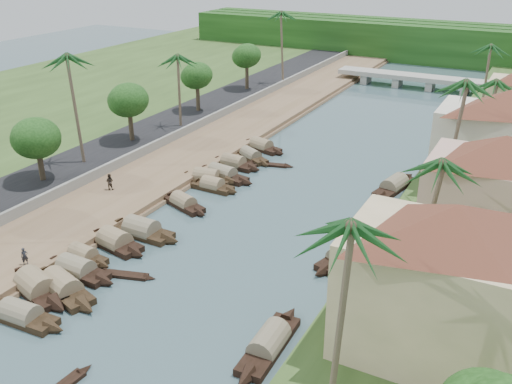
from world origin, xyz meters
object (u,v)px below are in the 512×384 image
at_px(building_near, 446,281).
at_px(sampan_1, 36,287).
at_px(person_near, 25,256).
at_px(sampan_0, 21,315).
at_px(bridge, 414,79).

height_order(building_near, sampan_1, building_near).
bearing_deg(building_near, sampan_1, -168.75).
bearing_deg(person_near, sampan_0, -106.82).
distance_m(bridge, sampan_1, 80.36).
bearing_deg(bridge, sampan_0, -95.58).
distance_m(sampan_1, person_near, 3.47).
bearing_deg(sampan_1, building_near, 28.02).
height_order(sampan_0, person_near, person_near).
relative_size(bridge, sampan_0, 3.43).
distance_m(sampan_0, person_near, 6.72).
height_order(bridge, sampan_0, bridge).
distance_m(bridge, building_near, 76.54).
xyz_separation_m(building_near, sampan_0, (-27.09, -8.84, -5.97)).
distance_m(bridge, person_near, 79.13).
xyz_separation_m(sampan_0, person_near, (-4.63, 4.75, 1.13)).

